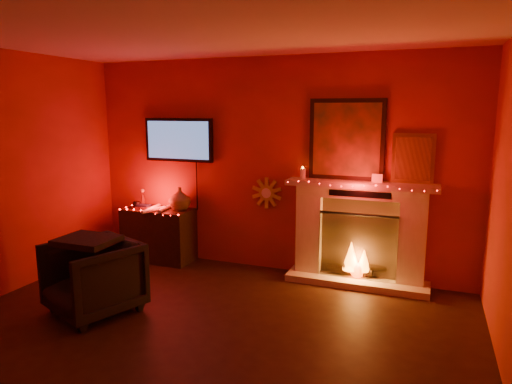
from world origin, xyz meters
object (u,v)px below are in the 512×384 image
at_px(sunburst_clock, 267,193).
at_px(console_table, 160,231).
at_px(tv, 179,140).
at_px(armchair, 93,277).
at_px(fireplace, 359,224).

relative_size(sunburst_clock, console_table, 0.39).
bearing_deg(sunburst_clock, tv, -178.76).
bearing_deg(console_table, armchair, -80.39).
xyz_separation_m(fireplace, armchair, (-2.38, -1.80, -0.35)).
height_order(fireplace, sunburst_clock, fireplace).
bearing_deg(tv, armchair, -88.18).
height_order(console_table, armchair, console_table).
bearing_deg(console_table, sunburst_clock, 8.37).
distance_m(fireplace, console_table, 2.69).
relative_size(console_table, armchair, 1.25).
distance_m(tv, sunburst_clock, 1.41).
xyz_separation_m(tv, console_table, (-0.22, -0.19, -1.24)).
xyz_separation_m(fireplace, tv, (-2.44, 0.06, 0.92)).
relative_size(tv, armchair, 1.51).
height_order(fireplace, armchair, fireplace).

